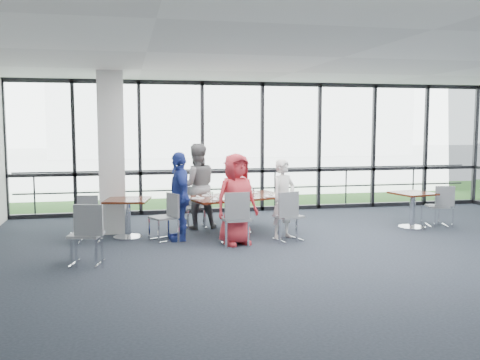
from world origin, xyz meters
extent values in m
cube|color=#1E252D|center=(0.00, 0.00, -0.01)|extent=(12.00, 10.00, 0.02)
cube|color=white|center=(0.00, 0.00, 3.20)|extent=(12.00, 10.00, 0.04)
cube|color=white|center=(0.00, 5.00, 1.60)|extent=(12.00, 0.10, 3.20)
cube|color=white|center=(-3.60, 3.00, 1.60)|extent=(0.50, 0.50, 3.20)
cube|color=gray|center=(0.00, 10.00, -0.02)|extent=(80.00, 70.00, 0.02)
cube|color=#24591D|center=(0.00, 8.00, 0.01)|extent=(80.00, 5.00, 0.01)
cube|color=silver|center=(4.00, 32.00, 3.00)|extent=(24.00, 10.00, 6.00)
cylinder|color=#2D2D33|center=(0.00, 5.60, 0.50)|extent=(12.00, 0.06, 0.06)
cube|color=#360F09|center=(-1.19, 2.37, 0.73)|extent=(2.18, 1.58, 0.04)
cylinder|color=silver|center=(-1.19, 2.37, 0.35)|extent=(0.12, 0.12, 0.71)
cylinder|color=silver|center=(-1.19, 2.37, 0.01)|extent=(0.56, 0.56, 0.03)
cube|color=#360F09|center=(-3.32, 2.38, 0.73)|extent=(0.94, 0.94, 0.04)
cylinder|color=silver|center=(-3.32, 2.38, 0.35)|extent=(0.12, 0.12, 0.71)
cube|color=#360F09|center=(2.52, 2.14, 0.73)|extent=(0.91, 0.91, 0.04)
cylinder|color=silver|center=(2.52, 2.14, 0.35)|extent=(0.12, 0.12, 0.71)
imported|color=red|center=(-1.40, 1.41, 0.83)|extent=(0.93, 0.75, 1.65)
imported|color=silver|center=(-0.41, 1.74, 0.75)|extent=(0.68, 0.62, 1.51)
imported|color=slate|center=(-1.90, 3.06, 0.89)|extent=(0.90, 0.60, 1.77)
imported|color=pink|center=(-1.00, 3.35, 0.77)|extent=(1.10, 0.81, 1.53)
imported|color=#253994|center=(-2.36, 2.00, 0.83)|extent=(0.58, 1.00, 1.66)
cylinder|color=white|center=(-1.63, 1.91, 0.76)|extent=(0.25, 0.25, 0.01)
cylinder|color=white|center=(-0.55, 2.15, 0.76)|extent=(0.26, 0.26, 0.01)
cylinder|color=white|center=(-1.73, 2.52, 0.76)|extent=(0.27, 0.27, 0.01)
cylinder|color=white|center=(-0.78, 2.80, 0.76)|extent=(0.27, 0.27, 0.01)
cylinder|color=white|center=(-1.99, 2.15, 0.76)|extent=(0.25, 0.25, 0.01)
cylinder|color=white|center=(-1.35, 2.09, 0.82)|extent=(0.07, 0.07, 0.13)
cylinder|color=white|center=(-0.90, 2.25, 0.83)|extent=(0.08, 0.08, 0.15)
cylinder|color=white|center=(-1.21, 2.66, 0.82)|extent=(0.07, 0.07, 0.15)
cylinder|color=white|center=(-1.75, 2.04, 0.82)|extent=(0.07, 0.07, 0.14)
cube|color=beige|center=(-1.17, 1.92, 0.75)|extent=(0.39, 0.36, 0.00)
cube|color=beige|center=(-0.34, 2.37, 0.75)|extent=(0.34, 0.28, 0.00)
cube|color=beige|center=(-1.12, 2.85, 0.75)|extent=(0.36, 0.34, 0.00)
cube|color=black|center=(-1.22, 2.43, 0.77)|extent=(0.10, 0.07, 0.04)
cylinder|color=maroon|center=(-1.12, 2.38, 0.84)|extent=(0.06, 0.06, 0.18)
cylinder|color=#1F7D2B|center=(-1.18, 2.47, 0.85)|extent=(0.05, 0.05, 0.20)
camera|label=1|loc=(-3.32, -7.91, 2.17)|focal=40.00mm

